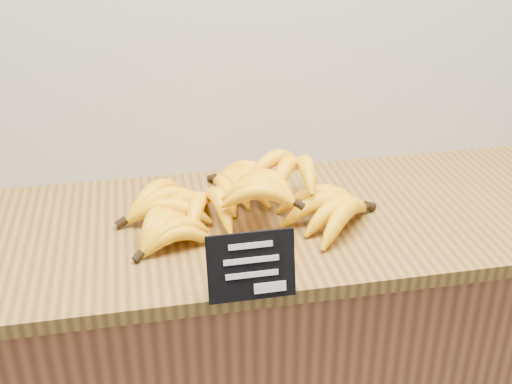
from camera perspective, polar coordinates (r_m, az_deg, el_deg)
name	(u,v)px	position (r m, az deg, el deg)	size (l,w,h in m)	color
counter_top	(252,225)	(1.38, -0.40, -2.92)	(1.53, 0.54, 0.03)	olive
chalkboard_sign	(251,266)	(1.11, -0.42, -6.63)	(0.15, 0.01, 0.12)	black
banana_pile	(244,200)	(1.35, -1.04, -0.71)	(0.54, 0.37, 0.12)	#FFBE0A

